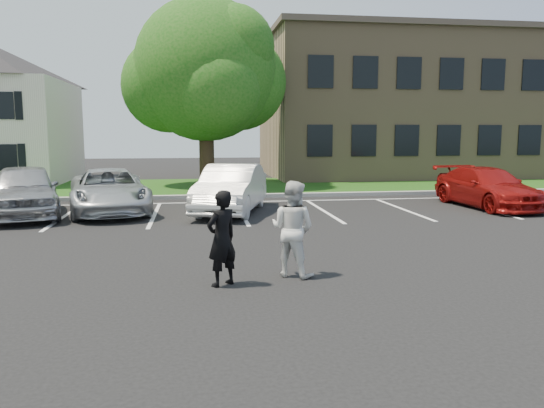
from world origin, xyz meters
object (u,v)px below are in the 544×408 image
(office_building, at_px, (447,107))
(car_white_sedan, at_px, (231,189))
(man_white_shirt, at_px, (292,229))
(tree, at_px, (207,73))
(car_silver_minivan, at_px, (109,191))
(car_silver_west, at_px, (25,190))
(car_red_compact, at_px, (487,188))
(man_black_suit, at_px, (222,238))

(office_building, height_order, car_white_sedan, office_building)
(man_white_shirt, bearing_deg, office_building, -85.38)
(tree, bearing_deg, car_silver_minivan, -114.96)
(car_silver_west, bearing_deg, car_silver_minivan, -5.23)
(car_red_compact, bearing_deg, car_silver_minivan, 173.56)
(car_silver_west, bearing_deg, car_white_sedan, -16.45)
(office_building, distance_m, man_black_suit, 27.05)
(tree, distance_m, car_silver_west, 10.94)
(office_building, height_order, man_white_shirt, office_building)
(office_building, relative_size, car_silver_minivan, 4.32)
(office_building, distance_m, car_silver_west, 25.15)
(tree, distance_m, man_white_shirt, 16.63)
(man_black_suit, relative_size, car_red_compact, 0.35)
(man_white_shirt, relative_size, car_silver_minivan, 0.34)
(tree, relative_size, man_white_shirt, 4.95)
(car_silver_minivan, xyz_separation_m, car_white_sedan, (3.99, -0.55, 0.07))
(man_white_shirt, distance_m, car_silver_west, 10.69)
(car_white_sedan, distance_m, car_red_compact, 9.07)
(man_black_suit, distance_m, man_white_shirt, 1.40)
(car_silver_west, xyz_separation_m, car_red_compact, (15.55, -0.16, -0.13))
(man_white_shirt, distance_m, car_white_sedan, 7.96)
(tree, bearing_deg, man_white_shirt, -86.14)
(tree, xyz_separation_m, car_red_compact, (9.57, -8.12, -4.65))
(man_white_shirt, height_order, car_red_compact, man_white_shirt)
(office_building, height_order, tree, tree)
(man_black_suit, xyz_separation_m, car_silver_west, (-5.74, 8.48, -0.01))
(man_white_shirt, height_order, car_white_sedan, man_white_shirt)
(tree, height_order, car_white_sedan, tree)
(man_black_suit, xyz_separation_m, car_red_compact, (9.82, 8.32, -0.14))
(car_red_compact, bearing_deg, man_black_suit, -143.43)
(man_white_shirt, bearing_deg, car_silver_minivan, -24.85)
(man_white_shirt, relative_size, car_red_compact, 0.37)
(office_building, relative_size, car_silver_west, 4.60)
(car_silver_west, height_order, car_silver_minivan, car_silver_west)
(man_black_suit, height_order, man_white_shirt, man_white_shirt)
(car_silver_west, relative_size, car_white_sedan, 1.01)
(man_black_suit, bearing_deg, car_red_compact, -176.65)
(man_white_shirt, height_order, car_silver_minivan, man_white_shirt)
(office_building, distance_m, car_white_sedan, 20.19)
(man_black_suit, relative_size, car_white_sedan, 0.35)
(car_white_sedan, bearing_deg, man_white_shirt, -69.94)
(man_white_shirt, xyz_separation_m, car_white_sedan, (-0.58, 7.94, -0.10))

